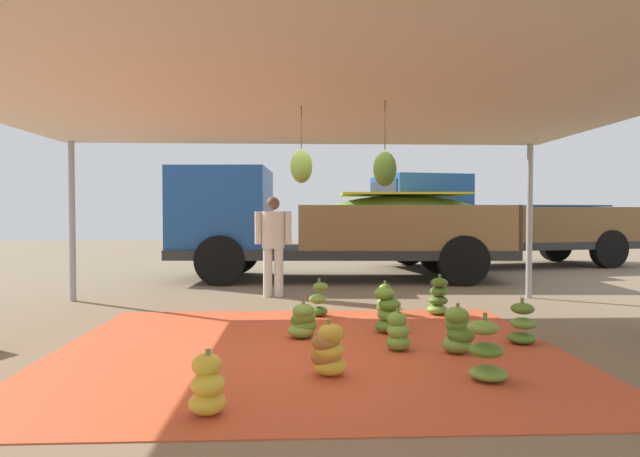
{
  "coord_description": "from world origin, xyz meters",
  "views": [
    {
      "loc": [
        -0.12,
        -5.54,
        1.44
      ],
      "look_at": [
        0.16,
        1.08,
        1.25
      ],
      "focal_mm": 29.9,
      "sensor_mm": 36.0,
      "label": 1
    }
  ],
  "objects_px": {
    "banana_bunch_7": "(208,386)",
    "banana_bunch_10": "(319,301)",
    "banana_bunch_1": "(398,332)",
    "cargo_truck_main": "(328,223)",
    "banana_bunch_6": "(385,299)",
    "banana_bunch_4": "(388,311)",
    "banana_bunch_8": "(522,325)",
    "banana_bunch_2": "(486,353)",
    "banana_bunch_5": "(328,351)",
    "cargo_truck_far": "(493,223)",
    "banana_bunch_9": "(438,297)",
    "banana_bunch_0": "(458,331)",
    "worker_0": "(273,239)",
    "banana_bunch_3": "(303,321)"
  },
  "relations": [
    {
      "from": "banana_bunch_7",
      "to": "banana_bunch_2",
      "type": "bearing_deg",
      "value": 16.31
    },
    {
      "from": "worker_0",
      "to": "banana_bunch_2",
      "type": "bearing_deg",
      "value": -66.71
    },
    {
      "from": "banana_bunch_0",
      "to": "worker_0",
      "type": "height_order",
      "value": "worker_0"
    },
    {
      "from": "banana_bunch_6",
      "to": "worker_0",
      "type": "relative_size",
      "value": 0.27
    },
    {
      "from": "cargo_truck_far",
      "to": "banana_bunch_3",
      "type": "bearing_deg",
      "value": -122.92
    },
    {
      "from": "banana_bunch_10",
      "to": "banana_bunch_4",
      "type": "bearing_deg",
      "value": -53.08
    },
    {
      "from": "banana_bunch_7",
      "to": "banana_bunch_10",
      "type": "xyz_separation_m",
      "value": [
        0.93,
        3.57,
        0.02
      ]
    },
    {
      "from": "banana_bunch_8",
      "to": "banana_bunch_6",
      "type": "bearing_deg",
      "value": 123.9
    },
    {
      "from": "cargo_truck_main",
      "to": "banana_bunch_6",
      "type": "bearing_deg",
      "value": -82.07
    },
    {
      "from": "banana_bunch_7",
      "to": "cargo_truck_main",
      "type": "bearing_deg",
      "value": 80.45
    },
    {
      "from": "cargo_truck_far",
      "to": "banana_bunch_2",
      "type": "bearing_deg",
      "value": -110.72
    },
    {
      "from": "banana_bunch_7",
      "to": "banana_bunch_8",
      "type": "height_order",
      "value": "banana_bunch_8"
    },
    {
      "from": "banana_bunch_0",
      "to": "banana_bunch_5",
      "type": "xyz_separation_m",
      "value": [
        -1.37,
        -0.7,
        -0.01
      ]
    },
    {
      "from": "banana_bunch_9",
      "to": "cargo_truck_main",
      "type": "bearing_deg",
      "value": 107.42
    },
    {
      "from": "banana_bunch_0",
      "to": "banana_bunch_5",
      "type": "height_order",
      "value": "banana_bunch_0"
    },
    {
      "from": "banana_bunch_5",
      "to": "cargo_truck_main",
      "type": "height_order",
      "value": "cargo_truck_main"
    },
    {
      "from": "banana_bunch_1",
      "to": "cargo_truck_main",
      "type": "xyz_separation_m",
      "value": [
        -0.38,
        6.11,
        1.02
      ]
    },
    {
      "from": "banana_bunch_5",
      "to": "cargo_truck_far",
      "type": "distance_m",
      "value": 10.72
    },
    {
      "from": "banana_bunch_5",
      "to": "cargo_truck_main",
      "type": "relative_size",
      "value": 0.07
    },
    {
      "from": "banana_bunch_6",
      "to": "banana_bunch_10",
      "type": "distance_m",
      "value": 0.96
    },
    {
      "from": "banana_bunch_4",
      "to": "banana_bunch_6",
      "type": "height_order",
      "value": "banana_bunch_4"
    },
    {
      "from": "banana_bunch_0",
      "to": "banana_bunch_1",
      "type": "bearing_deg",
      "value": 167.22
    },
    {
      "from": "banana_bunch_1",
      "to": "banana_bunch_10",
      "type": "height_order",
      "value": "banana_bunch_10"
    },
    {
      "from": "banana_bunch_6",
      "to": "cargo_truck_main",
      "type": "height_order",
      "value": "cargo_truck_main"
    },
    {
      "from": "banana_bunch_2",
      "to": "banana_bunch_8",
      "type": "xyz_separation_m",
      "value": [
        0.85,
        1.24,
        -0.03
      ]
    },
    {
      "from": "banana_bunch_6",
      "to": "banana_bunch_10",
      "type": "relative_size",
      "value": 0.89
    },
    {
      "from": "banana_bunch_10",
      "to": "cargo_truck_main",
      "type": "height_order",
      "value": "cargo_truck_main"
    },
    {
      "from": "cargo_truck_far",
      "to": "banana_bunch_9",
      "type": "bearing_deg",
      "value": -116.07
    },
    {
      "from": "banana_bunch_8",
      "to": "banana_bunch_10",
      "type": "relative_size",
      "value": 0.97
    },
    {
      "from": "banana_bunch_1",
      "to": "banana_bunch_5",
      "type": "height_order",
      "value": "banana_bunch_5"
    },
    {
      "from": "banana_bunch_2",
      "to": "banana_bunch_10",
      "type": "distance_m",
      "value": 3.2
    },
    {
      "from": "banana_bunch_4",
      "to": "banana_bunch_8",
      "type": "distance_m",
      "value": 1.51
    },
    {
      "from": "banana_bunch_0",
      "to": "banana_bunch_3",
      "type": "xyz_separation_m",
      "value": [
        -1.58,
        0.73,
        -0.03
      ]
    },
    {
      "from": "banana_bunch_1",
      "to": "banana_bunch_6",
      "type": "distance_m",
      "value": 2.04
    },
    {
      "from": "banana_bunch_3",
      "to": "worker_0",
      "type": "height_order",
      "value": "worker_0"
    },
    {
      "from": "banana_bunch_3",
      "to": "banana_bunch_6",
      "type": "xyz_separation_m",
      "value": [
        1.18,
        1.44,
        0.01
      ]
    },
    {
      "from": "banana_bunch_1",
      "to": "banana_bunch_4",
      "type": "xyz_separation_m",
      "value": [
        0.04,
        0.83,
        0.06
      ]
    },
    {
      "from": "banana_bunch_1",
      "to": "banana_bunch_4",
      "type": "distance_m",
      "value": 0.84
    },
    {
      "from": "banana_bunch_4",
      "to": "cargo_truck_far",
      "type": "bearing_deg",
      "value": 61.79
    },
    {
      "from": "banana_bunch_9",
      "to": "cargo_truck_far",
      "type": "xyz_separation_m",
      "value": [
        3.27,
        6.68,
        0.92
      ]
    },
    {
      "from": "banana_bunch_2",
      "to": "cargo_truck_far",
      "type": "distance_m",
      "value": 10.34
    },
    {
      "from": "banana_bunch_4",
      "to": "cargo_truck_main",
      "type": "height_order",
      "value": "cargo_truck_main"
    },
    {
      "from": "banana_bunch_8",
      "to": "cargo_truck_main",
      "type": "bearing_deg",
      "value": 106.86
    },
    {
      "from": "banana_bunch_2",
      "to": "banana_bunch_5",
      "type": "distance_m",
      "value": 1.35
    },
    {
      "from": "cargo_truck_far",
      "to": "banana_bunch_8",
      "type": "bearing_deg",
      "value": -108.42
    },
    {
      "from": "banana_bunch_5",
      "to": "banana_bunch_6",
      "type": "xyz_separation_m",
      "value": [
        0.97,
        2.86,
        -0.02
      ]
    },
    {
      "from": "cargo_truck_main",
      "to": "worker_0",
      "type": "bearing_deg",
      "value": -114.13
    },
    {
      "from": "banana_bunch_3",
      "to": "banana_bunch_8",
      "type": "bearing_deg",
      "value": -8.94
    },
    {
      "from": "worker_0",
      "to": "banana_bunch_4",
      "type": "bearing_deg",
      "value": -62.2
    },
    {
      "from": "banana_bunch_0",
      "to": "banana_bunch_10",
      "type": "xyz_separation_m",
      "value": [
        -1.35,
        2.02,
        -0.01
      ]
    }
  ]
}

